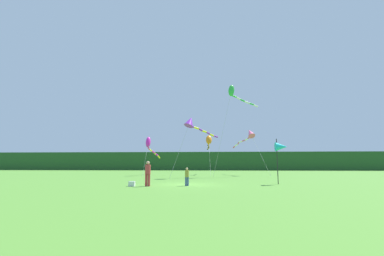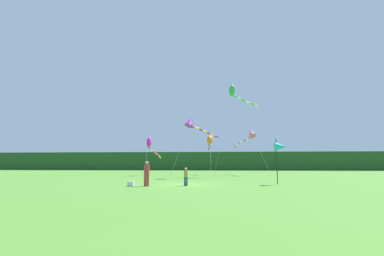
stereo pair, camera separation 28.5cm
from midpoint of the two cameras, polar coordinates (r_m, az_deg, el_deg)
name	(u,v)px [view 1 (the left image)]	position (r m, az deg, el deg)	size (l,w,h in m)	color
ground_plane	(187,184)	(20.64, -1.58, -11.92)	(120.00, 120.00, 0.00)	#4C842D
distant_treeline	(203,161)	(65.52, 2.25, -7.05)	(108.00, 2.61, 4.37)	#234C23
person_adult	(148,172)	(19.21, -9.83, -9.25)	(0.38, 0.38, 1.73)	#B23338
person_child	(187,176)	(19.33, -1.52, -10.10)	(0.28, 0.28, 1.28)	#334C8C
cooler_box	(132,184)	(19.42, -13.11, -11.51)	(0.42, 0.34, 0.33)	silver
banner_flag_pole	(281,147)	(21.87, 18.10, -3.90)	(0.90, 0.70, 3.49)	black
kite_purple	(192,123)	(30.54, -0.30, 1.09)	(5.25, 5.29, 7.03)	#B2B2B2
kite_green	(234,93)	(34.76, 8.67, 7.42)	(6.07, 3.40, 11.57)	#B2B2B2
kite_magenta	(150,145)	(37.23, -9.17, -3.67)	(0.82, 8.88, 5.25)	#B2B2B2
kite_orange	(209,141)	(39.01, 3.38, -2.76)	(0.90, 7.99, 5.77)	#B2B2B2
kite_rainbow	(249,134)	(38.11, 11.80, -1.35)	(3.69, 9.47, 6.57)	#B2B2B2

